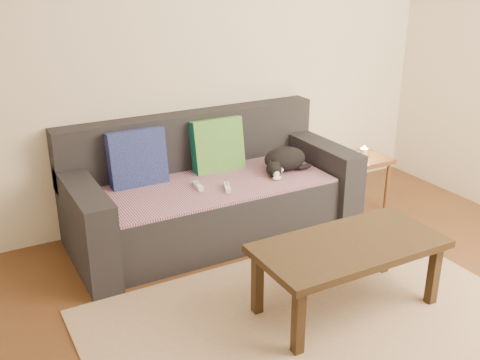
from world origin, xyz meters
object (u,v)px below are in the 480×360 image
object	(u,v)px
sofa	(210,195)
side_table	(363,166)
wii_remote_b	(227,187)
coffee_table	(349,251)
cat	(284,160)
wii_remote_a	(198,186)

from	to	relation	value
sofa	side_table	distance (m)	1.31
wii_remote_b	coffee_table	distance (m)	1.08
coffee_table	cat	bearing A→B (deg)	75.04
side_table	wii_remote_a	bearing A→B (deg)	176.77
wii_remote_a	side_table	size ratio (longest dim) A/B	0.33
cat	side_table	bearing A→B (deg)	-3.39
sofa	wii_remote_a	bearing A→B (deg)	-141.86
wii_remote_a	coffee_table	xyz separation A→B (m)	(0.41, -1.18, -0.07)
sofa	side_table	world-z (taller)	sofa
cat	wii_remote_b	world-z (taller)	cat
wii_remote_b	side_table	xyz separation A→B (m)	(1.27, 0.04, -0.08)
cat	wii_remote_a	bearing A→B (deg)	-175.79
side_table	wii_remote_b	bearing A→B (deg)	-178.11
cat	sofa	bearing A→B (deg)	172.67
wii_remote_b	coffee_table	xyz separation A→B (m)	(0.24, -1.05, -0.07)
wii_remote_a	sofa	bearing A→B (deg)	-44.30
wii_remote_b	coffee_table	world-z (taller)	wii_remote_b
cat	wii_remote_b	distance (m)	0.58
sofa	cat	world-z (taller)	sofa
wii_remote_b	coffee_table	size ratio (longest dim) A/B	0.14
side_table	coffee_table	xyz separation A→B (m)	(-1.03, -1.10, 0.01)
wii_remote_a	wii_remote_b	world-z (taller)	same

